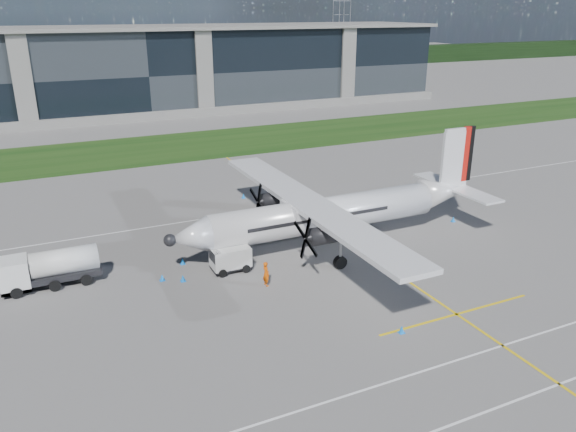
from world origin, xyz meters
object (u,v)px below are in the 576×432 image
(turboprop_aircraft, at_px, (336,193))
(baggage_tug, at_px, (231,259))
(fuel_tanker_truck, at_px, (43,270))
(safety_cone_tail, at_px, (453,219))
(ground_crew_person, at_px, (266,272))
(safety_cone_nose_port, at_px, (183,278))
(pylon_east, at_px, (341,19))
(safety_cone_stbdwing, at_px, (243,196))
(safety_cone_nose_stbd, at_px, (183,261))
(safety_cone_portwing, at_px, (402,329))
(safety_cone_fwd, at_px, (162,277))

(turboprop_aircraft, relative_size, baggage_tug, 9.50)
(fuel_tanker_truck, distance_m, safety_cone_tail, 35.27)
(ground_crew_person, bearing_deg, safety_cone_nose_port, 53.82)
(fuel_tanker_truck, xyz_separation_m, safety_cone_tail, (35.19, -2.19, -1.07))
(pylon_east, bearing_deg, baggage_tug, -122.96)
(safety_cone_stbdwing, bearing_deg, safety_cone_nose_stbd, -127.51)
(turboprop_aircraft, distance_m, safety_cone_portwing, 14.99)
(pylon_east, relative_size, safety_cone_tail, 60.00)
(baggage_tug, height_order, ground_crew_person, ground_crew_person)
(ground_crew_person, bearing_deg, turboprop_aircraft, -65.46)
(baggage_tug, bearing_deg, fuel_tanker_truck, 166.32)
(safety_cone_nose_port, distance_m, safety_cone_fwd, 1.54)
(turboprop_aircraft, distance_m, ground_crew_person, 10.13)
(ground_crew_person, relative_size, safety_cone_stbdwing, 4.22)
(baggage_tug, xyz_separation_m, safety_cone_nose_stbd, (-3.02, 2.64, -0.68))
(fuel_tanker_truck, bearing_deg, safety_cone_fwd, -18.62)
(safety_cone_fwd, bearing_deg, safety_cone_nose_port, -29.02)
(fuel_tanker_truck, bearing_deg, safety_cone_tail, -3.55)
(safety_cone_nose_port, bearing_deg, safety_cone_nose_stbd, 75.28)
(ground_crew_person, distance_m, safety_cone_stbdwing, 19.96)
(pylon_east, bearing_deg, turboprop_aircraft, -120.35)
(safety_cone_tail, xyz_separation_m, safety_cone_nose_stbd, (-25.30, 1.68, 0.00))
(turboprop_aircraft, xyz_separation_m, safety_cone_fwd, (-14.91, -0.78, -4.16))
(pylon_east, distance_m, fuel_tanker_truck, 176.47)
(safety_cone_fwd, bearing_deg, ground_crew_person, -30.79)
(safety_cone_portwing, bearing_deg, baggage_tug, 117.09)
(pylon_east, bearing_deg, safety_cone_stbdwing, -123.95)
(safety_cone_fwd, bearing_deg, safety_cone_nose_stbd, 45.27)
(safety_cone_stbdwing, distance_m, safety_cone_tail, 21.24)
(pylon_east, distance_m, safety_cone_portwing, 179.28)
(safety_cone_stbdwing, xyz_separation_m, safety_cone_fwd, (-12.16, -15.23, 0.00))
(fuel_tanker_truck, relative_size, safety_cone_fwd, 14.06)
(baggage_tug, height_order, safety_cone_nose_stbd, baggage_tug)
(turboprop_aircraft, xyz_separation_m, fuel_tanker_truck, (-22.69, 1.84, -3.09))
(safety_cone_portwing, bearing_deg, ground_crew_person, 118.44)
(pylon_east, distance_m, baggage_tug, 171.68)
(fuel_tanker_truck, xyz_separation_m, safety_cone_stbdwing, (19.95, 12.60, -1.07))
(turboprop_aircraft, height_order, ground_crew_person, turboprop_aircraft)
(safety_cone_stbdwing, distance_m, safety_cone_portwing, 28.48)
(safety_cone_nose_stbd, height_order, safety_cone_fwd, same)
(safety_cone_nose_stbd, bearing_deg, fuel_tanker_truck, 177.08)
(safety_cone_fwd, bearing_deg, baggage_tug, -5.79)
(fuel_tanker_truck, relative_size, safety_cone_tail, 14.06)
(pylon_east, relative_size, safety_cone_nose_stbd, 60.00)
(pylon_east, height_order, safety_cone_fwd, pylon_east)
(fuel_tanker_truck, xyz_separation_m, safety_cone_nose_stbd, (9.89, -0.50, -1.07))
(ground_crew_person, height_order, safety_cone_fwd, ground_crew_person)
(pylon_east, height_order, ground_crew_person, pylon_east)
(safety_cone_stbdwing, relative_size, safety_cone_fwd, 1.00)
(turboprop_aircraft, height_order, safety_cone_nose_stbd, turboprop_aircraft)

